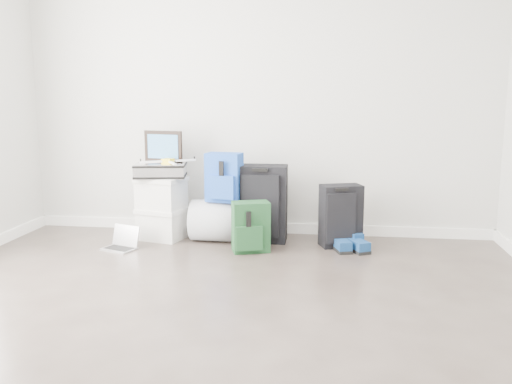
# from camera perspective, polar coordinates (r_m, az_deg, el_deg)

# --- Properties ---
(ground) EXTENTS (5.00, 5.00, 0.00)m
(ground) POSITION_cam_1_polar(r_m,az_deg,el_deg) (3.06, -6.33, -15.66)
(ground) COLOR #342B25
(ground) RESTS_ON ground
(room_envelope) EXTENTS (4.52, 5.02, 2.71)m
(room_envelope) POSITION_cam_1_polar(r_m,az_deg,el_deg) (2.80, -6.94, 18.14)
(room_envelope) COLOR beige
(room_envelope) RESTS_ON ground
(boxes_stack) EXTENTS (0.48, 0.42, 0.59)m
(boxes_stack) POSITION_cam_1_polar(r_m,az_deg,el_deg) (5.14, -9.89, -1.67)
(boxes_stack) COLOR silver
(boxes_stack) RESTS_ON ground
(briefcase) EXTENTS (0.50, 0.41, 0.13)m
(briefcase) POSITION_cam_1_polar(r_m,az_deg,el_deg) (5.08, -10.01, 2.27)
(briefcase) COLOR #B2B2B7
(briefcase) RESTS_ON boxes_stack
(painting) EXTENTS (0.38, 0.11, 0.29)m
(painting) POSITION_cam_1_polar(r_m,az_deg,el_deg) (5.15, -9.75, 4.75)
(painting) COLOR black
(painting) RESTS_ON briefcase
(drone) EXTENTS (0.46, 0.46, 0.05)m
(drone) POSITION_cam_1_polar(r_m,az_deg,el_deg) (5.03, -9.24, 3.23)
(drone) COLOR yellow
(drone) RESTS_ON briefcase
(duffel_bag) EXTENTS (0.63, 0.40, 0.38)m
(duffel_bag) POSITION_cam_1_polar(r_m,az_deg,el_deg) (5.01, -3.27, -3.06)
(duffel_bag) COLOR gray
(duffel_bag) RESTS_ON ground
(blue_backpack) EXTENTS (0.34, 0.27, 0.44)m
(blue_backpack) POSITION_cam_1_polar(r_m,az_deg,el_deg) (4.90, -3.39, 1.46)
(blue_backpack) COLOR #183A9F
(blue_backpack) RESTS_ON duffel_bag
(large_suitcase) EXTENTS (0.46, 0.30, 0.71)m
(large_suitcase) POSITION_cam_1_polar(r_m,az_deg,el_deg) (4.97, 0.61, -1.22)
(large_suitcase) COLOR black
(large_suitcase) RESTS_ON ground
(green_backpack) EXTENTS (0.35, 0.31, 0.43)m
(green_backpack) POSITION_cam_1_polar(r_m,az_deg,el_deg) (4.66, -0.58, -3.80)
(green_backpack) COLOR #143919
(green_backpack) RESTS_ON ground
(carry_on) EXTENTS (0.40, 0.33, 0.55)m
(carry_on) POSITION_cam_1_polar(r_m,az_deg,el_deg) (4.87, 8.91, -2.50)
(carry_on) COLOR black
(carry_on) RESTS_ON ground
(shoes) EXTENTS (0.36, 0.33, 0.10)m
(shoes) POSITION_cam_1_polar(r_m,az_deg,el_deg) (4.80, 9.70, -5.50)
(shoes) COLOR black
(shoes) RESTS_ON ground
(rolled_rug) EXTENTS (0.16, 0.16, 0.50)m
(rolled_rug) POSITION_cam_1_polar(r_m,az_deg,el_deg) (5.08, 10.21, -2.32)
(rolled_rug) COLOR tan
(rolled_rug) RESTS_ON ground
(laptop) EXTENTS (0.33, 0.29, 0.20)m
(laptop) POSITION_cam_1_polar(r_m,az_deg,el_deg) (4.93, -13.94, -5.26)
(laptop) COLOR silver
(laptop) RESTS_ON ground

